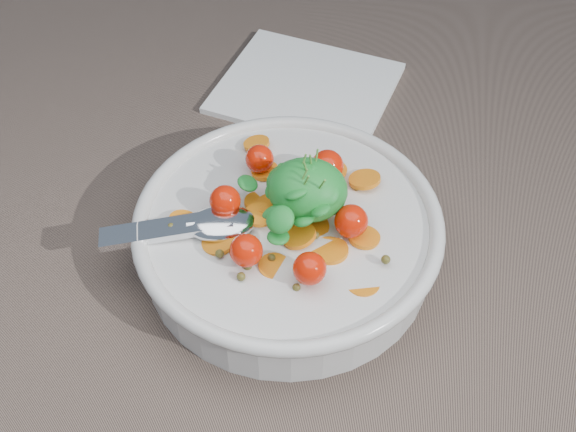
# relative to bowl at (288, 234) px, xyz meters

# --- Properties ---
(ground) EXTENTS (6.00, 6.00, 0.00)m
(ground) POSITION_rel_bowl_xyz_m (-0.03, 0.00, -0.03)
(ground) COLOR #766154
(ground) RESTS_ON ground
(bowl) EXTENTS (0.26, 0.24, 0.10)m
(bowl) POSITION_rel_bowl_xyz_m (0.00, 0.00, 0.00)
(bowl) COLOR silver
(bowl) RESTS_ON ground
(napkin) EXTENTS (0.20, 0.18, 0.01)m
(napkin) POSITION_rel_bowl_xyz_m (-0.02, 0.22, -0.03)
(napkin) COLOR white
(napkin) RESTS_ON ground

